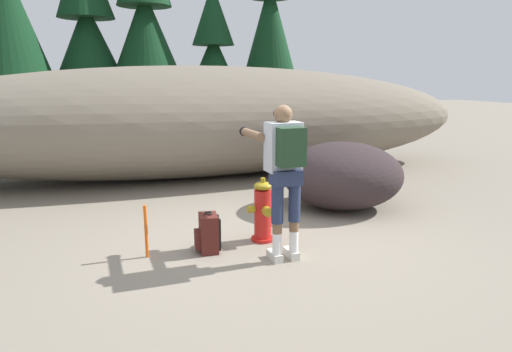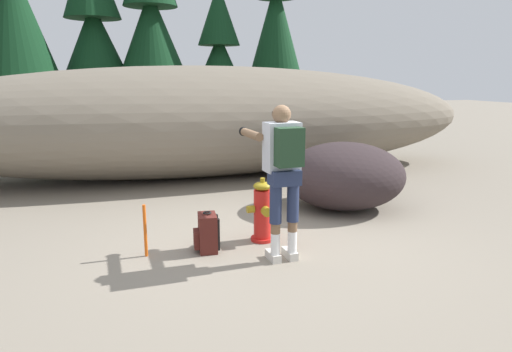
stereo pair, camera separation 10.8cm
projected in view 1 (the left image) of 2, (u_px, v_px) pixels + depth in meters
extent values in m
cube|color=gray|center=(270.00, 247.00, 5.46)|extent=(56.00, 56.00, 0.04)
ellipsoid|color=#756B5B|center=(198.00, 121.00, 9.15)|extent=(12.10, 3.20, 2.20)
cylinder|color=red|center=(263.00, 239.00, 5.62)|extent=(0.29, 0.29, 0.04)
cylinder|color=red|center=(263.00, 214.00, 5.55)|extent=(0.21, 0.21, 0.60)
ellipsoid|color=#9E8419|center=(263.00, 186.00, 5.48)|extent=(0.22, 0.22, 0.10)
cylinder|color=#9E8419|center=(263.00, 180.00, 5.46)|extent=(0.06, 0.06, 0.05)
cylinder|color=#9E8419|center=(251.00, 209.00, 5.49)|extent=(0.09, 0.09, 0.09)
cylinder|color=#9E8419|center=(274.00, 207.00, 5.58)|extent=(0.09, 0.09, 0.09)
cylinder|color=#9E8419|center=(267.00, 212.00, 5.40)|extent=(0.11, 0.09, 0.11)
cube|color=beige|center=(275.00, 256.00, 5.01)|extent=(0.11, 0.26, 0.09)
cylinder|color=white|center=(277.00, 244.00, 4.92)|extent=(0.10, 0.10, 0.24)
cylinder|color=brown|center=(277.00, 228.00, 4.88)|extent=(0.10, 0.10, 0.11)
cylinder|color=#232D4C|center=(277.00, 203.00, 4.82)|extent=(0.13, 0.13, 0.44)
cube|color=beige|center=(291.00, 253.00, 5.08)|extent=(0.11, 0.26, 0.09)
cylinder|color=white|center=(294.00, 241.00, 4.99)|extent=(0.10, 0.10, 0.24)
cylinder|color=brown|center=(294.00, 226.00, 4.95)|extent=(0.10, 0.10, 0.11)
cylinder|color=#232D4C|center=(294.00, 201.00, 4.89)|extent=(0.13, 0.13, 0.44)
cube|color=#232D4C|center=(286.00, 177.00, 4.80)|extent=(0.33, 0.21, 0.16)
cube|color=#B7BCC6|center=(283.00, 147.00, 4.82)|extent=(0.37, 0.25, 0.52)
cube|color=#1E3823|center=(291.00, 147.00, 4.63)|extent=(0.29, 0.17, 0.40)
sphere|color=brown|center=(283.00, 114.00, 4.76)|extent=(0.20, 0.20, 0.20)
cube|color=black|center=(280.00, 113.00, 4.84)|extent=(0.15, 0.03, 0.04)
cylinder|color=brown|center=(252.00, 134.00, 5.06)|extent=(0.11, 0.58, 0.09)
sphere|color=black|center=(244.00, 131.00, 5.30)|extent=(0.11, 0.11, 0.11)
cylinder|color=brown|center=(288.00, 132.00, 5.21)|extent=(0.11, 0.58, 0.09)
sphere|color=black|center=(279.00, 130.00, 5.45)|extent=(0.11, 0.11, 0.11)
cube|color=#511E19|center=(209.00, 233.00, 5.22)|extent=(0.23, 0.32, 0.44)
cube|color=#511E19|center=(197.00, 239.00, 5.21)|extent=(0.08, 0.22, 0.20)
torus|color=black|center=(208.00, 213.00, 5.17)|extent=(0.10, 0.10, 0.02)
cube|color=black|center=(220.00, 235.00, 5.17)|extent=(0.04, 0.05, 0.37)
cube|color=black|center=(218.00, 230.00, 5.32)|extent=(0.04, 0.05, 0.37)
ellipsoid|color=#2F2527|center=(342.00, 175.00, 6.93)|extent=(2.19, 2.03, 1.02)
ellipsoid|color=#2B2125|center=(365.00, 173.00, 8.00)|extent=(0.83, 0.75, 0.64)
cylinder|color=#47331E|center=(16.00, 119.00, 12.64)|extent=(0.28, 0.28, 1.67)
cone|color=#0F3319|center=(5.00, 20.00, 12.07)|extent=(2.36, 2.36, 3.58)
cylinder|color=#47331E|center=(94.00, 122.00, 13.87)|extent=(0.30, 0.30, 1.24)
cone|color=#0F3319|center=(89.00, 52.00, 13.43)|extent=(2.52, 2.52, 2.89)
cylinder|color=#47331E|center=(150.00, 118.00, 14.10)|extent=(0.30, 0.30, 1.44)
cone|color=#0F3319|center=(146.00, 42.00, 13.61)|extent=(2.47, 2.47, 3.09)
cylinder|color=#47331E|center=(215.00, 122.00, 14.70)|extent=(0.24, 0.24, 1.07)
cone|color=#0F3319|center=(214.00, 70.00, 14.34)|extent=(2.03, 2.03, 2.24)
cone|color=#0F3319|center=(213.00, 14.00, 13.98)|extent=(1.32, 1.32, 1.87)
cylinder|color=#47331E|center=(269.00, 116.00, 15.14)|extent=(0.24, 0.24, 1.42)
cone|color=#0F3319|center=(270.00, 38.00, 14.60)|extent=(2.03, 2.03, 3.58)
cylinder|color=#E55914|center=(146.00, 231.00, 5.03)|extent=(0.04, 0.04, 0.60)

